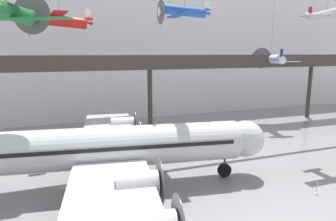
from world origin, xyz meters
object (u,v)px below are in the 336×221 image
at_px(airliner_silver_main, 98,149).
at_px(suspended_plane_blue_trainer, 184,12).
at_px(suspended_plane_red_highwing, 60,21).
at_px(stanchion_barrier, 317,190).
at_px(suspended_plane_green_biplane, 7,10).
at_px(suspended_plane_white_twin, 271,59).
at_px(suspended_plane_silver_racer, 327,14).

xyz_separation_m(airliner_silver_main, suspended_plane_blue_trainer, (9.45, 3.48, 12.14)).
bearing_deg(suspended_plane_red_highwing, stanchion_barrier, 124.36).
height_order(suspended_plane_blue_trainer, suspended_plane_green_biplane, suspended_plane_blue_trainer).
distance_m(suspended_plane_red_highwing, suspended_plane_white_twin, 31.82).
height_order(airliner_silver_main, suspended_plane_red_highwing, suspended_plane_red_highwing).
bearing_deg(suspended_plane_silver_racer, suspended_plane_green_biplane, -91.02).
bearing_deg(airliner_silver_main, suspended_plane_green_biplane, -170.96).
height_order(suspended_plane_red_highwing, suspended_plane_blue_trainer, same).
distance_m(airliner_silver_main, suspended_plane_red_highwing, 19.33).
relative_size(suspended_plane_red_highwing, suspended_plane_blue_trainer, 1.44).
bearing_deg(suspended_plane_blue_trainer, suspended_plane_red_highwing, -43.68).
relative_size(airliner_silver_main, suspended_plane_red_highwing, 3.71).
relative_size(airliner_silver_main, stanchion_barrier, 33.24).
xyz_separation_m(suspended_plane_red_highwing, suspended_plane_silver_racer, (26.11, -15.45, 0.05)).
xyz_separation_m(suspended_plane_silver_racer, suspended_plane_green_biplane, (-29.93, 0.38, -0.90)).
relative_size(airliner_silver_main, suspended_plane_green_biplane, 4.02).
height_order(airliner_silver_main, suspended_plane_white_twin, suspended_plane_white_twin).
xyz_separation_m(suspended_plane_green_biplane, stanchion_barrier, (23.05, -7.44, -14.39)).
bearing_deg(suspended_plane_green_biplane, airliner_silver_main, -64.11).
bearing_deg(suspended_plane_green_biplane, suspended_plane_red_highwing, 11.04).
distance_m(suspended_plane_silver_racer, suspended_plane_green_biplane, 29.94).
distance_m(airliner_silver_main, suspended_plane_blue_trainer, 15.78).
bearing_deg(suspended_plane_red_highwing, airliner_silver_main, 92.08).
relative_size(airliner_silver_main, suspended_plane_white_twin, 3.10).
bearing_deg(suspended_plane_blue_trainer, stanchion_barrier, 125.80).
xyz_separation_m(suspended_plane_blue_trainer, suspended_plane_green_biplane, (-15.44, -3.55, -1.01)).
xyz_separation_m(airliner_silver_main, suspended_plane_red_highwing, (-2.17, 15.01, 11.98)).
bearing_deg(suspended_plane_silver_racer, suspended_plane_red_highwing, -120.93).
bearing_deg(airliner_silver_main, suspended_plane_silver_racer, 7.35).
relative_size(suspended_plane_green_biplane, stanchion_barrier, 8.26).
distance_m(airliner_silver_main, suspended_plane_white_twin, 33.47).
relative_size(suspended_plane_red_highwing, suspended_plane_green_biplane, 1.08).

